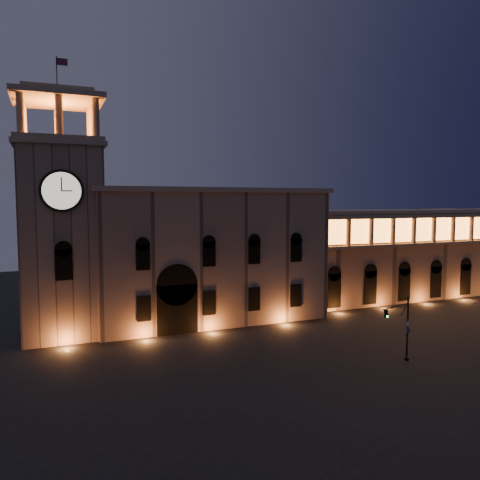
# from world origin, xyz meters

# --- Properties ---
(ground) EXTENTS (160.00, 160.00, 0.00)m
(ground) POSITION_xyz_m (0.00, 0.00, 0.00)
(ground) COLOR black
(ground) RESTS_ON ground
(government_building) EXTENTS (30.80, 12.80, 17.60)m
(government_building) POSITION_xyz_m (-2.08, 21.93, 8.77)
(government_building) COLOR #856957
(government_building) RESTS_ON ground
(clock_tower) EXTENTS (9.80, 9.80, 32.40)m
(clock_tower) POSITION_xyz_m (-20.50, 20.98, 12.50)
(clock_tower) COLOR #856957
(clock_tower) RESTS_ON ground
(colonnade_wing) EXTENTS (40.60, 11.50, 14.50)m
(colonnade_wing) POSITION_xyz_m (32.00, 23.92, 7.33)
(colonnade_wing) COLOR #806452
(colonnade_wing) RESTS_ON ground
(traffic_light) EXTENTS (4.50, 1.69, 6.45)m
(traffic_light) POSITION_xyz_m (10.14, -1.88, 3.39)
(traffic_light) COLOR black
(traffic_light) RESTS_ON ground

